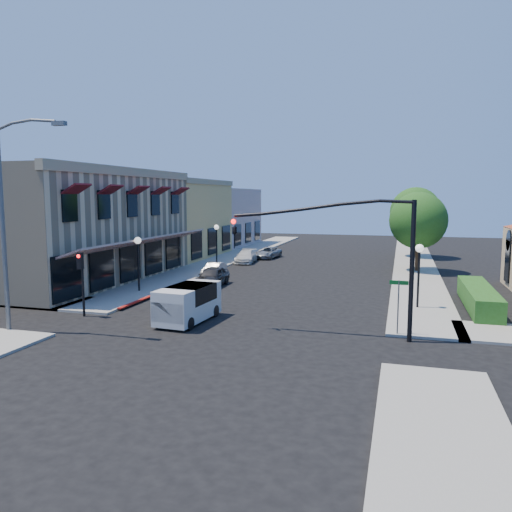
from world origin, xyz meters
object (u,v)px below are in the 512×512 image
(lamppost_left_far, at_px, (217,234))
(street_name_sign, at_px, (398,298))
(cobra_streetlight, at_px, (9,216))
(lamppost_right_far, at_px, (413,237))
(lamppost_left_near, at_px, (138,250))
(street_tree_b, at_px, (415,212))
(white_van, at_px, (188,301))
(secondary_signal, at_px, (81,272))
(parked_car_c, at_px, (246,257))
(parked_car_b, at_px, (214,270))
(street_tree_a, at_px, (418,220))
(parked_car_d, at_px, (268,253))
(signal_mast_arm, at_px, (360,245))
(lamppost_right_near, at_px, (419,260))
(parked_car_a, at_px, (212,277))

(lamppost_left_far, bearing_deg, street_name_sign, -51.06)
(cobra_streetlight, xyz_separation_m, lamppost_right_far, (17.65, 26.00, -2.53))
(lamppost_left_near, height_order, lamppost_right_far, same)
(street_tree_b, bearing_deg, street_name_sign, -92.50)
(white_van, bearing_deg, lamppost_right_far, 63.68)
(secondary_signal, distance_m, street_name_sign, 15.53)
(lamppost_right_far, bearing_deg, parked_car_c, -178.28)
(parked_car_c, bearing_deg, parked_car_b, -96.34)
(street_tree_a, xyz_separation_m, parked_car_d, (-13.97, 5.42, -3.64))
(street_tree_b, distance_m, cobra_streetlight, 38.45)
(signal_mast_arm, distance_m, white_van, 8.82)
(lamppost_right_near, bearing_deg, signal_mast_arm, -112.12)
(street_tree_a, height_order, parked_car_a, street_tree_a)
(signal_mast_arm, bearing_deg, lamppost_left_near, 155.63)
(secondary_signal, height_order, parked_car_a, secondary_signal)
(cobra_streetlight, height_order, lamppost_right_near, cobra_streetlight)
(cobra_streetlight, bearing_deg, secondary_signal, 71.37)
(white_van, relative_size, parked_car_a, 1.05)
(white_van, bearing_deg, lamppost_right_near, 28.99)
(lamppost_left_near, bearing_deg, parked_car_d, 80.27)
(parked_car_b, bearing_deg, street_tree_a, 22.20)
(lamppost_left_near, xyz_separation_m, lamppost_right_near, (17.00, 0.00, 0.00))
(secondary_signal, relative_size, parked_car_c, 0.84)
(parked_car_c, bearing_deg, street_tree_b, 23.03)
(street_tree_a, xyz_separation_m, cobra_streetlight, (-17.95, -24.00, 1.07))
(secondary_signal, bearing_deg, lamppost_left_far, 91.39)
(signal_mast_arm, distance_m, parked_car_b, 18.70)
(street_name_sign, distance_m, parked_car_a, 15.35)
(parked_car_a, bearing_deg, parked_car_c, 94.42)
(street_name_sign, distance_m, parked_car_b, 19.01)
(secondary_signal, relative_size, cobra_streetlight, 0.36)
(signal_mast_arm, distance_m, street_name_sign, 2.98)
(lamppost_left_near, xyz_separation_m, parked_car_b, (2.30, 7.33, -2.21))
(street_tree_a, distance_m, signal_mast_arm, 20.71)
(lamppost_left_near, height_order, parked_car_b, lamppost_left_near)
(lamppost_left_far, height_order, parked_car_a, lamppost_left_far)
(street_tree_a, height_order, parked_car_c, street_tree_a)
(white_van, bearing_deg, street_tree_a, 60.79)
(street_tree_b, bearing_deg, parked_car_a, -123.35)
(lamppost_left_near, height_order, white_van, lamppost_left_near)
(street_tree_a, bearing_deg, lamppost_left_far, 180.00)
(lamppost_left_far, bearing_deg, parked_car_a, -70.87)
(secondary_signal, distance_m, parked_car_a, 10.56)
(white_van, relative_size, parked_car_d, 1.04)
(cobra_streetlight, distance_m, parked_car_b, 18.21)
(signal_mast_arm, xyz_separation_m, street_name_sign, (1.64, 0.70, -2.39))
(secondary_signal, relative_size, parked_car_a, 0.84)
(lamppost_right_far, height_order, parked_car_d, lamppost_right_far)
(lamppost_right_near, xyz_separation_m, white_van, (-10.90, -6.04, -1.71))
(secondary_signal, height_order, lamppost_left_near, lamppost_left_near)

